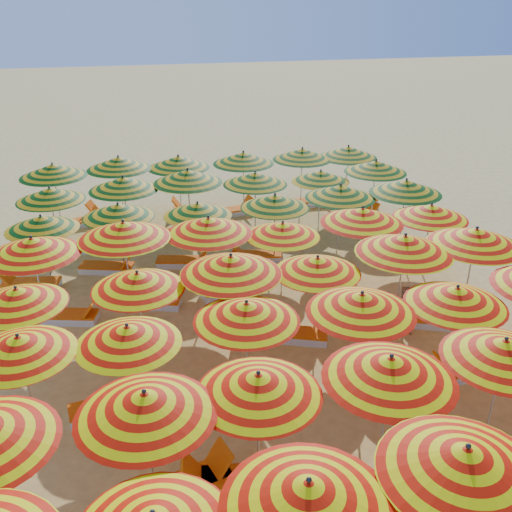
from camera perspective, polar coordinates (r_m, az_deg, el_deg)
The scene contains 65 objects.
ground at distance 16.10m, azimuth 0.40°, elevation -5.90°, with size 120.00×120.00×0.00m, color #F6CE6D.
umbrella_2 at distance 8.17m, azimuth 5.23°, elevation -22.68°, with size 3.11×3.11×2.56m.
umbrella_3 at distance 8.95m, azimuth 20.20°, elevation -18.70°, with size 2.99×2.99×2.64m.
umbrella_7 at distance 9.71m, azimuth -11.02°, elevation -14.36°, with size 2.59×2.59×2.50m.
umbrella_8 at distance 10.07m, azimuth 0.23°, elevation -12.73°, with size 2.92×2.92×2.40m.
umbrella_9 at distance 10.48m, azimuth 13.27°, elevation -10.90°, with size 2.72×2.72×2.55m.
umbrella_10 at distance 11.77m, azimuth 23.56°, elevation -8.63°, with size 2.50×2.50×2.46m.
umbrella_12 at distance 12.07m, azimuth -22.60°, elevation -8.28°, with size 2.68×2.68×2.32m.
umbrella_13 at distance 11.79m, azimuth -12.71°, elevation -7.73°, with size 2.77×2.77×2.29m.
umbrella_14 at distance 12.05m, azimuth -0.95°, elevation -5.63°, with size 2.97×2.97×2.43m.
umbrella_15 at distance 12.41m, azimuth 10.49°, elevation -4.67°, with size 2.78×2.78×2.52m.
umbrella_16 at distance 13.42m, azimuth 19.41°, elevation -3.82°, with size 2.68×2.68×2.41m.
umbrella_18 at distance 13.85m, azimuth -22.78°, elevation -3.79°, with size 2.68×2.68×2.34m.
umbrella_19 at distance 13.69m, azimuth -11.75°, elevation -2.47°, with size 2.32×2.32×2.36m.
umbrella_20 at distance 13.63m, azimuth -2.53°, elevation -0.92°, with size 2.95×2.95×2.63m.
umbrella_21 at distance 14.27m, azimuth 6.15°, elevation -0.93°, with size 2.81×2.81×2.35m.
umbrella_22 at distance 15.11m, azimuth 14.63°, elevation 1.11°, with size 2.69×2.69×2.68m.
umbrella_23 at distance 16.17m, azimuth 21.11°, elevation 1.76°, with size 2.61×2.61×2.66m.
umbrella_24 at distance 15.77m, azimuth -21.46°, elevation 0.89°, with size 2.94×2.94×2.60m.
umbrella_25 at distance 15.90m, azimuth -13.09°, elevation 2.50°, with size 2.75×2.75×2.68m.
umbrella_26 at distance 16.01m, azimuth -4.77°, elevation 3.02°, with size 2.97×2.97×2.61m.
umbrella_27 at distance 16.41m, azimuth 2.68°, elevation 2.65°, with size 2.32×2.32×2.31m.
umbrella_28 at distance 17.02m, azimuth 10.58°, elevation 3.97°, with size 3.04×3.04×2.59m.
umbrella_29 at distance 18.24m, azimuth 17.08°, elevation 4.25°, with size 2.84×2.84×2.43m.
umbrella_30 at distance 18.07m, azimuth -20.66°, elevation 3.12°, with size 2.69×2.69×2.29m.
umbrella_31 at distance 18.19m, azimuth -13.61°, elevation 4.43°, with size 2.89×2.89×2.37m.
umbrella_32 at distance 18.06m, azimuth -5.86°, elevation 4.65°, with size 2.74×2.74×2.30m.
umbrella_33 at distance 18.45m, azimuth 1.91°, elevation 5.47°, with size 2.98×2.98×2.38m.
umbrella_34 at distance 19.25m, azimuth 8.44°, elevation 6.37°, with size 2.54×2.54×2.49m.
umbrella_35 at distance 19.95m, azimuth 14.76°, elevation 6.70°, with size 3.17×3.17×2.58m.
umbrella_36 at distance 20.23m, azimuth -19.89°, elevation 5.82°, with size 2.47×2.47×2.41m.
umbrella_37 at distance 20.26m, azimuth -13.13°, elevation 7.06°, with size 3.13×3.13×2.54m.
umbrella_38 at distance 20.39m, azimuth -6.83°, elevation 7.90°, with size 3.01×3.01×2.64m.
umbrella_39 at distance 20.54m, azimuth -0.08°, elevation 7.75°, with size 2.98×2.98×2.46m.
umbrella_40 at distance 21.44m, azimuth 6.48°, elevation 7.92°, with size 2.33×2.33×2.29m.
umbrella_41 at distance 22.29m, azimuth 11.88°, elevation 8.74°, with size 2.87×2.87×2.51m.
umbrella_42 at distance 22.32m, azimuth -19.64°, elevation 8.05°, with size 3.25×3.25×2.60m.
umbrella_43 at distance 22.58m, azimuth -13.57°, elevation 9.02°, with size 2.77×2.77×2.61m.
umbrella_44 at distance 22.49m, azimuth -7.76°, elevation 9.30°, with size 2.51×2.51×2.56m.
umbrella_45 at distance 22.80m, azimuth -1.27°, elevation 9.77°, with size 3.19×3.19×2.57m.
umbrella_46 at distance 23.52m, azimuth 4.64°, elevation 10.12°, with size 2.54×2.54×2.55m.
umbrella_47 at distance 24.05m, azimuth 9.21°, elevation 10.23°, with size 3.16×3.16×2.55m.
lounger_2 at distance 11.20m, azimuth -6.87°, elevation -21.72°, with size 1.83×1.04×0.69m.
lounger_3 at distance 11.22m, azimuth -2.83°, elevation -21.47°, with size 1.80×0.82×0.69m.
lounger_5 at distance 13.07m, azimuth -14.21°, elevation -14.34°, with size 1.80×0.84×0.69m.
lounger_6 at distance 14.59m, azimuth 20.27°, elevation -10.61°, with size 1.79×0.77×0.69m.
lounger_7 at distance 15.00m, azimuth 3.71°, elevation -7.82°, with size 1.82×1.17×0.69m.
lounger_8 at distance 16.20m, azimuth 15.64°, elevation -6.10°, with size 1.82×1.17×0.69m.
lounger_9 at distance 16.56m, azimuth -18.29°, elevation -5.74°, with size 1.82×1.02×0.69m.
lounger_10 at distance 16.74m, azimuth -10.64°, elevation -4.46°, with size 1.83×1.07×0.69m.
lounger_11 at distance 17.11m, azimuth -2.91°, elevation -3.33°, with size 1.83×1.07×0.69m.
lounger_12 at distance 18.70m, azimuth -21.68°, elevation -2.62°, with size 1.80×0.85×0.69m.
lounger_13 at distance 19.00m, azimuth -14.54°, elevation -1.13°, with size 1.83×1.06×0.69m.
lounger_14 at distance 18.94m, azimuth -7.21°, elevation -0.56°, with size 1.82×0.98×0.69m.
lounger_15 at distance 19.18m, azimuth -0.01°, elevation 0.00°, with size 1.81×0.90×0.69m.
lounger_16 at distance 20.74m, azimuth -17.78°, elevation 0.73°, with size 1.76×0.67×0.69m.
lounger_17 at distance 21.23m, azimuth -7.93°, elevation 2.31°, with size 1.77×0.70×0.69m.
lounger_18 at distance 22.86m, azimuth 10.14°, elevation 3.84°, with size 1.81×0.93×0.69m.
lounger_19 at distance 23.01m, azimuth -17.39°, elevation 3.20°, with size 1.82×1.00×0.69m.
lounger_20 at distance 23.49m, azimuth -14.51°, elevation 4.01°, with size 1.83×1.09×0.69m.
lounger_21 at distance 23.43m, azimuth -6.31°, elevation 4.62°, with size 1.81×0.87×0.69m.
lounger_22 at distance 23.15m, azimuth -2.33°, elevation 4.50°, with size 1.81×0.89×0.69m.
lounger_23 at distance 24.31m, azimuth 5.83°, elevation 5.41°, with size 1.76×0.66×0.69m.
lounger_24 at distance 24.85m, azimuth 10.20°, elevation 5.58°, with size 1.83×1.05×0.69m.
beachgoer_b at distance 15.41m, azimuth 14.46°, elevation -5.31°, with size 0.68×0.53×1.39m, color tan.
Camera 1 is at (-3.23, -13.41, 8.29)m, focal length 40.00 mm.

